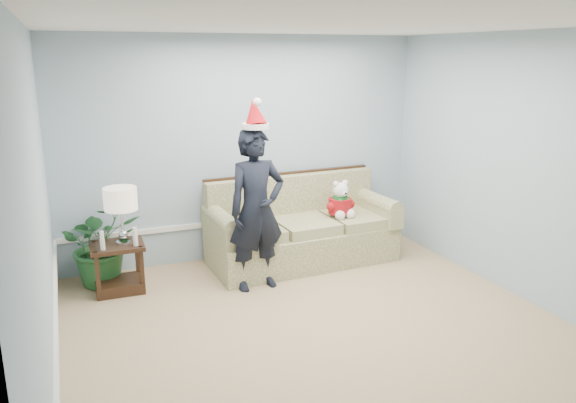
% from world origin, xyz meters
% --- Properties ---
extents(room_shell, '(4.54, 5.04, 2.74)m').
position_xyz_m(room_shell, '(0.00, 0.00, 1.35)').
color(room_shell, tan).
rests_on(room_shell, ground).
extents(wainscot_trim, '(4.49, 4.99, 0.06)m').
position_xyz_m(wainscot_trim, '(-1.18, 1.18, 0.45)').
color(wainscot_trim, white).
rests_on(wainscot_trim, room_shell).
extents(sofa, '(2.26, 1.04, 1.04)m').
position_xyz_m(sofa, '(0.54, 2.04, 0.37)').
color(sofa, '#475729').
rests_on(sofa, room_shell).
extents(side_table, '(0.56, 0.47, 0.53)m').
position_xyz_m(side_table, '(-1.63, 1.91, 0.21)').
color(side_table, '#331C12').
rests_on(side_table, room_shell).
extents(table_lamp, '(0.34, 0.34, 0.61)m').
position_xyz_m(table_lamp, '(-1.55, 1.88, 1.00)').
color(table_lamp, silver).
rests_on(table_lamp, side_table).
extents(candle_pair, '(0.38, 0.05, 0.20)m').
position_xyz_m(candle_pair, '(-1.61, 1.77, 0.62)').
color(candle_pair, silver).
rests_on(candle_pair, side_table).
extents(houseplant, '(0.92, 0.83, 0.93)m').
position_xyz_m(houseplant, '(-1.76, 2.19, 0.46)').
color(houseplant, '#22582A').
rests_on(houseplant, room_shell).
extents(man, '(0.68, 0.48, 1.74)m').
position_xyz_m(man, '(-0.21, 1.46, 0.87)').
color(man, black).
rests_on(man, room_shell).
extents(santa_hat, '(0.30, 0.34, 0.33)m').
position_xyz_m(santa_hat, '(-0.21, 1.48, 1.87)').
color(santa_hat, white).
rests_on(santa_hat, man).
extents(teddy_bear, '(0.30, 0.33, 0.46)m').
position_xyz_m(teddy_bear, '(1.01, 1.89, 0.71)').
color(teddy_bear, white).
rests_on(teddy_bear, sofa).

